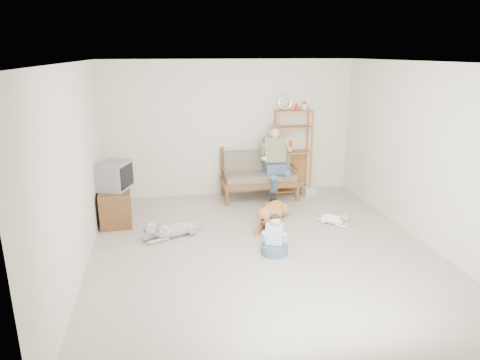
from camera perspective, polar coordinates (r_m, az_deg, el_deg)
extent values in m
plane|color=#B9B1A2|center=(6.46, 2.99, -9.27)|extent=(5.50, 5.50, 0.00)
plane|color=white|center=(5.81, 3.41, 15.42)|extent=(5.50, 5.50, 0.00)
plane|color=beige|center=(8.63, -1.24, 6.85)|extent=(5.00, 0.00, 5.00)
plane|color=beige|center=(3.54, 14.09, -8.53)|extent=(5.00, 0.00, 5.00)
plane|color=beige|center=(5.92, -21.00, 1.12)|extent=(0.00, 5.50, 5.50)
plane|color=beige|center=(7.02, 23.43, 3.16)|extent=(0.00, 5.50, 5.50)
cube|color=brown|center=(8.52, 2.63, -0.21)|extent=(1.51, 0.73, 0.10)
cube|color=#756A59|center=(8.49, 2.64, 0.53)|extent=(1.39, 0.62, 0.13)
cube|color=#756A59|center=(8.65, 2.30, 2.46)|extent=(1.38, 0.14, 0.45)
cylinder|color=brown|center=(8.66, 2.22, 3.84)|extent=(1.40, 0.08, 0.05)
cylinder|color=brown|center=(8.17, -1.68, -2.42)|extent=(0.07, 0.07, 0.30)
cylinder|color=brown|center=(8.64, -2.34, 0.90)|extent=(0.07, 0.07, 0.95)
cylinder|color=brown|center=(8.50, 7.69, -1.82)|extent=(0.07, 0.07, 0.30)
cylinder|color=brown|center=(8.95, 6.56, 1.35)|extent=(0.07, 0.07, 0.95)
cube|color=#475E83|center=(8.48, 4.67, 1.61)|extent=(0.40, 0.38, 0.20)
cube|color=gray|center=(8.49, 4.54, 4.05)|extent=(0.42, 0.29, 0.52)
sphere|color=#D79F86|center=(8.40, 4.65, 6.33)|extent=(0.21, 0.21, 0.21)
sphere|color=#55504C|center=(8.41, 4.62, 6.62)|extent=(0.19, 0.19, 0.19)
cylinder|color=red|center=(8.33, 6.76, 4.92)|extent=(0.07, 0.07, 0.09)
cube|color=#A06232|center=(8.68, 7.24, 9.12)|extent=(0.72, 0.29, 0.03)
torus|color=silver|center=(8.61, 6.05, 10.20)|extent=(0.30, 0.05, 0.30)
cone|color=red|center=(8.69, 7.56, 9.74)|extent=(0.10, 0.10, 0.15)
cylinder|color=#A06232|center=(8.60, 5.08, 3.41)|extent=(0.04, 0.04, 1.72)
cylinder|color=#A06232|center=(8.86, 4.60, 3.82)|extent=(0.04, 0.04, 1.72)
cylinder|color=#A06232|center=(8.82, 9.49, 3.58)|extent=(0.04, 0.04, 1.72)
cylinder|color=#A06232|center=(9.07, 8.90, 3.97)|extent=(0.04, 0.04, 1.72)
cube|color=beige|center=(8.94, 9.21, -1.44)|extent=(0.27, 0.21, 0.15)
cube|color=brown|center=(7.68, -16.24, -3.21)|extent=(0.55, 0.93, 0.60)
cube|color=brown|center=(7.50, -18.20, -3.86)|extent=(0.04, 0.40, 0.50)
cube|color=brown|center=(7.92, -17.83, -2.75)|extent=(0.04, 0.40, 0.50)
cube|color=slate|center=(7.50, -16.43, 0.58)|extent=(0.62, 0.68, 0.47)
cube|color=black|center=(7.40, -14.87, 0.50)|extent=(0.19, 0.45, 0.37)
cube|color=white|center=(8.74, -9.28, -0.32)|extent=(0.12, 0.02, 0.08)
ellipsoid|color=#B3773E|center=(7.46, 4.37, -4.34)|extent=(0.79, 1.04, 0.31)
sphere|color=#B3773E|center=(7.18, 3.79, -5.00)|extent=(0.31, 0.31, 0.31)
sphere|color=#B3773E|center=(6.90, 3.29, -4.68)|extent=(0.25, 0.25, 0.25)
ellipsoid|color=#B3773E|center=(6.81, 3.05, -5.20)|extent=(0.18, 0.21, 0.10)
cylinder|color=#B3773E|center=(7.94, 5.22, -3.74)|extent=(0.11, 0.40, 0.05)
ellipsoid|color=#B3773E|center=(6.95, 2.66, -4.54)|extent=(0.09, 0.09, 0.12)
ellipsoid|color=#B3773E|center=(6.91, 4.04, -4.69)|extent=(0.09, 0.09, 0.12)
ellipsoid|color=white|center=(6.94, -8.54, -6.50)|extent=(0.81, 0.54, 0.23)
sphere|color=white|center=(6.85, -10.31, -6.77)|extent=(0.23, 0.23, 0.23)
sphere|color=white|center=(6.74, -11.86, -6.32)|extent=(0.20, 0.20, 0.20)
ellipsoid|color=white|center=(6.72, -12.57, -6.62)|extent=(0.17, 0.14, 0.08)
cylinder|color=white|center=(7.12, -5.70, -6.37)|extent=(0.25, 0.24, 0.04)
ellipsoid|color=white|center=(6.81, -11.93, -6.09)|extent=(0.08, 0.07, 0.10)
ellipsoid|color=white|center=(6.69, -11.48, -6.49)|extent=(0.08, 0.07, 0.10)
ellipsoid|color=white|center=(7.51, 12.17, -5.13)|extent=(0.43, 0.43, 0.16)
sphere|color=white|center=(7.46, 13.06, -5.24)|extent=(0.16, 0.16, 0.16)
sphere|color=#A48352|center=(7.40, 13.85, -4.89)|extent=(0.15, 0.15, 0.15)
ellipsoid|color=#A48352|center=(7.39, 14.33, -5.09)|extent=(0.12, 0.12, 0.06)
cylinder|color=white|center=(7.60, 10.69, -5.16)|extent=(0.16, 0.10, 0.03)
cone|color=#A48352|center=(7.35, 13.61, -4.66)|extent=(0.04, 0.04, 0.05)
cone|color=#A48352|center=(7.44, 13.91, -4.42)|extent=(0.04, 0.04, 0.05)
torus|color=red|center=(7.42, 13.69, -4.93)|extent=(0.14, 0.14, 0.02)
cylinder|color=#475E83|center=(6.34, 4.61, -9.14)|extent=(0.39, 0.39, 0.14)
cube|color=silver|center=(6.26, 4.62, -7.17)|extent=(0.29, 0.24, 0.30)
sphere|color=#D79F86|center=(6.16, 4.71, -5.43)|extent=(0.16, 0.16, 0.16)
sphere|color=black|center=(6.16, 4.69, -5.17)|extent=(0.15, 0.15, 0.15)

